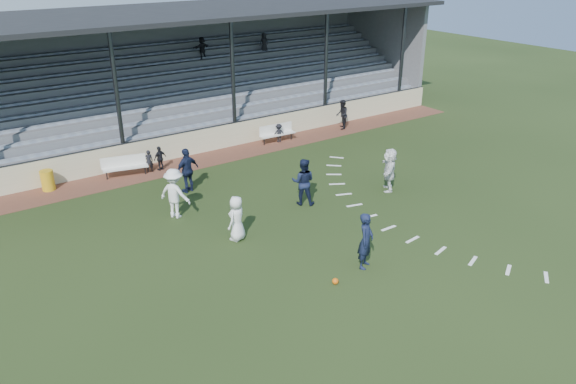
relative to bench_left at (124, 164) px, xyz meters
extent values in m
plane|color=#213114|center=(3.38, -10.63, -0.58)|extent=(90.00, 90.00, 0.00)
cube|color=brown|center=(3.38, -0.13, -0.57)|extent=(34.00, 2.00, 0.02)
cube|color=beige|center=(3.38, 0.92, 0.02)|extent=(34.00, 0.18, 1.20)
cube|color=white|center=(0.00, -0.12, -0.13)|extent=(2.04, 0.84, 0.06)
cube|color=white|center=(0.00, 0.10, 0.12)|extent=(1.96, 0.51, 0.54)
cylinder|color=#2D2F34|center=(-0.83, 0.07, -0.36)|extent=(0.06, 0.06, 0.40)
cylinder|color=#2D2F34|center=(0.83, -0.31, -0.36)|extent=(0.06, 0.06, 0.40)
cube|color=white|center=(8.40, -0.02, -0.13)|extent=(2.02, 0.48, 0.06)
cube|color=white|center=(8.40, 0.20, 0.12)|extent=(2.00, 0.15, 0.54)
cylinder|color=#2D2F34|center=(7.55, 0.02, -0.36)|extent=(0.06, 0.06, 0.40)
cylinder|color=#2D2F34|center=(9.25, -0.05, -0.36)|extent=(0.06, 0.06, 0.40)
cylinder|color=gold|center=(-3.27, 0.36, -0.12)|extent=(0.55, 0.55, 0.88)
sphere|color=orange|center=(2.20, -12.41, -0.48)|extent=(0.20, 0.20, 0.20)
imported|color=white|center=(1.17, -8.12, 0.25)|extent=(0.97, 0.85, 1.67)
imported|color=#141B37|center=(3.65, -12.14, 0.38)|extent=(0.84, 0.75, 1.92)
imported|color=#141B37|center=(4.90, -7.04, 0.39)|extent=(1.20, 1.18, 1.95)
imported|color=white|center=(0.14, -5.18, 0.41)|extent=(1.30, 1.48, 1.99)
imported|color=#141B37|center=(1.62, -3.22, 0.39)|extent=(1.22, 0.73, 1.95)
imported|color=white|center=(8.75, -8.00, 0.36)|extent=(1.59, 1.67, 1.89)
imported|color=black|center=(12.75, -0.11, 0.27)|extent=(1.00, 1.03, 1.67)
imported|color=black|center=(1.11, -0.15, -0.03)|extent=(0.44, 0.34, 1.06)
imported|color=black|center=(1.64, -0.22, 0.02)|extent=(0.73, 0.46, 1.16)
imported|color=black|center=(8.47, -0.01, -0.06)|extent=(0.73, 0.56, 1.00)
cube|color=slate|center=(3.38, 1.47, 0.02)|extent=(34.00, 0.80, 1.20)
cube|color=gray|center=(3.38, 1.57, 0.67)|extent=(33.00, 0.28, 0.10)
cube|color=slate|center=(3.38, 2.27, 0.22)|extent=(34.00, 0.80, 1.60)
cube|color=gray|center=(3.38, 2.37, 1.07)|extent=(33.00, 0.28, 0.10)
cube|color=slate|center=(3.38, 3.07, 0.42)|extent=(34.00, 0.80, 2.00)
cube|color=gray|center=(3.38, 3.17, 1.47)|extent=(33.00, 0.28, 0.10)
cube|color=slate|center=(3.38, 3.87, 0.62)|extent=(34.00, 0.80, 2.40)
cube|color=gray|center=(3.38, 3.97, 1.87)|extent=(33.00, 0.28, 0.10)
cube|color=slate|center=(3.38, 4.67, 0.82)|extent=(34.00, 0.80, 2.80)
cube|color=gray|center=(3.38, 4.77, 2.27)|extent=(33.00, 0.28, 0.10)
cube|color=slate|center=(3.38, 5.47, 1.02)|extent=(34.00, 0.80, 3.20)
cube|color=gray|center=(3.38, 5.57, 2.67)|extent=(33.00, 0.28, 0.10)
cube|color=slate|center=(3.38, 6.27, 1.22)|extent=(34.00, 0.80, 3.60)
cube|color=gray|center=(3.38, 6.37, 3.07)|extent=(33.00, 0.28, 0.10)
cube|color=slate|center=(3.38, 7.07, 1.42)|extent=(34.00, 0.80, 4.00)
cube|color=gray|center=(3.38, 7.17, 3.47)|extent=(33.00, 0.28, 0.10)
cube|color=slate|center=(3.38, 7.87, 1.62)|extent=(34.00, 0.80, 4.40)
cube|color=gray|center=(3.38, 7.97, 3.87)|extent=(33.00, 0.28, 0.10)
cube|color=slate|center=(3.38, 8.47, 2.62)|extent=(34.00, 0.40, 6.40)
cube|color=slate|center=(20.23, 4.87, 2.62)|extent=(0.30, 7.80, 6.40)
cube|color=black|center=(3.38, 4.57, 5.92)|extent=(34.60, 9.00, 0.22)
cylinder|color=#2D2F34|center=(0.38, 1.02, 2.67)|extent=(0.20, 0.20, 6.50)
cylinder|color=#2D2F34|center=(6.38, 1.02, 2.67)|extent=(0.20, 0.20, 6.50)
cylinder|color=#2D2F34|center=(12.38, 1.02, 2.67)|extent=(0.20, 0.20, 6.50)
cylinder|color=#2D2F34|center=(18.38, 1.02, 2.67)|extent=(0.20, 0.20, 6.50)
cylinder|color=#2D2F34|center=(3.38, 0.92, 0.67)|extent=(34.00, 0.05, 0.05)
imported|color=black|center=(11.67, 6.31, 3.58)|extent=(0.57, 0.39, 1.14)
imported|color=black|center=(7.38, 6.31, 3.64)|extent=(1.22, 0.65, 1.26)
cube|color=white|center=(9.50, -3.62, -0.58)|extent=(0.54, 0.61, 0.01)
cube|color=white|center=(8.68, -4.41, -0.58)|extent=(0.59, 0.56, 0.01)
cube|color=white|center=(7.96, -5.29, -0.58)|extent=(0.64, 0.51, 0.01)
cube|color=white|center=(7.35, -6.26, -0.58)|extent=(0.67, 0.44, 0.01)
cube|color=white|center=(6.87, -7.29, -0.58)|extent=(0.70, 0.37, 0.01)
cube|color=white|center=(6.52, -8.38, -0.58)|extent=(0.71, 0.29, 0.01)
cube|color=white|center=(6.31, -9.50, -0.58)|extent=(0.71, 0.21, 0.01)
cube|color=white|center=(6.23, -10.63, -0.58)|extent=(0.70, 0.12, 0.01)
cube|color=white|center=(6.31, -11.77, -0.58)|extent=(0.71, 0.21, 0.01)
cube|color=white|center=(6.52, -12.89, -0.58)|extent=(0.71, 0.29, 0.01)
cube|color=white|center=(6.87, -13.98, -0.58)|extent=(0.70, 0.37, 0.01)
cube|color=white|center=(7.35, -15.01, -0.58)|extent=(0.67, 0.44, 0.01)
cube|color=white|center=(7.96, -15.97, -0.58)|extent=(0.64, 0.51, 0.01)
camera|label=1|loc=(-7.53, -23.74, 9.12)|focal=35.00mm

